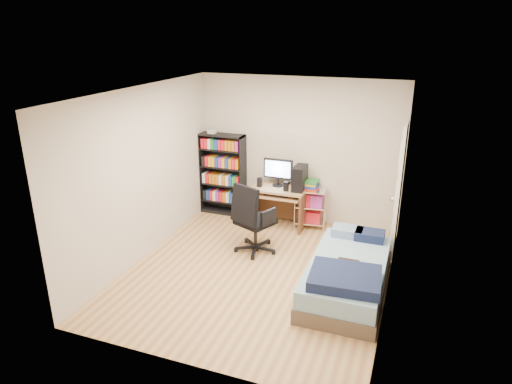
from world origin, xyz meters
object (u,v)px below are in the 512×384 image
at_px(office_chair, 253,230).
at_px(media_shelf, 222,173).
at_px(bed, 347,275).
at_px(computer_desk, 285,191).

bearing_deg(office_chair, media_shelf, 153.56).
xyz_separation_m(office_chair, bed, (1.53, -0.63, -0.11)).
distance_m(computer_desk, office_chair, 1.14).
relative_size(computer_desk, bed, 0.60).
height_order(computer_desk, office_chair, computer_desk).
bearing_deg(media_shelf, office_chair, -49.85).
distance_m(media_shelf, bed, 3.26).
bearing_deg(bed, computer_desk, 128.74).
relative_size(media_shelf, computer_desk, 1.32).
xyz_separation_m(media_shelf, office_chair, (1.07, -1.27, -0.41)).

